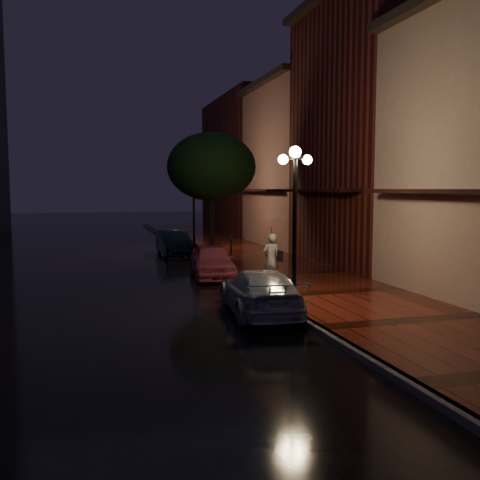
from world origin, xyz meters
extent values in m
plane|color=black|center=(0.00, 0.00, 0.00)|extent=(120.00, 120.00, 0.00)
cube|color=#46170C|center=(2.25, 0.00, 0.07)|extent=(4.50, 60.00, 0.15)
cube|color=#595451|center=(0.00, 0.00, 0.07)|extent=(0.25, 60.00, 0.15)
cube|color=#511914|center=(7.00, 2.00, 5.50)|extent=(5.00, 8.00, 11.00)
cube|color=#8C5951|center=(7.00, 10.00, 4.50)|extent=(5.00, 8.00, 9.00)
cube|color=#511914|center=(7.00, 20.00, 5.00)|extent=(5.00, 12.00, 10.00)
cylinder|color=black|center=(0.35, -5.00, 2.15)|extent=(0.12, 0.12, 4.00)
cylinder|color=black|center=(0.35, -5.00, 0.30)|extent=(0.36, 0.36, 0.30)
cube|color=black|center=(0.35, -5.00, 4.15)|extent=(0.70, 0.08, 0.08)
sphere|color=#F3CF92|center=(0.35, -5.00, 4.30)|extent=(0.32, 0.32, 0.32)
sphere|color=#F3CF92|center=(0.00, -5.00, 4.10)|extent=(0.26, 0.26, 0.26)
sphere|color=#F3CF92|center=(0.70, -5.00, 4.10)|extent=(0.26, 0.26, 0.26)
cylinder|color=black|center=(0.35, 9.00, 2.15)|extent=(0.12, 0.12, 4.00)
cylinder|color=black|center=(0.35, 9.00, 0.30)|extent=(0.36, 0.36, 0.30)
cube|color=black|center=(0.35, 9.00, 4.15)|extent=(0.70, 0.08, 0.08)
sphere|color=#F3CF92|center=(0.35, 9.00, 4.30)|extent=(0.32, 0.32, 0.32)
sphere|color=#F3CF92|center=(0.00, 9.00, 4.10)|extent=(0.26, 0.26, 0.26)
sphere|color=#F3CF92|center=(0.70, 9.00, 4.10)|extent=(0.26, 0.26, 0.26)
cylinder|color=black|center=(0.60, 6.00, 1.75)|extent=(0.28, 0.28, 3.20)
ellipsoid|color=black|center=(0.60, 6.00, 4.35)|extent=(4.16, 4.16, 3.20)
sphere|color=black|center=(1.30, 6.60, 3.75)|extent=(1.80, 1.80, 1.80)
sphere|color=black|center=(0.00, 5.30, 3.85)|extent=(1.80, 1.80, 1.80)
imported|color=#CD5462|center=(-0.60, 0.82, 0.64)|extent=(1.93, 3.90, 1.28)
imported|color=black|center=(-0.91, 7.84, 0.63)|extent=(1.35, 3.85, 1.27)
imported|color=#A7A7AF|center=(-0.73, -5.30, 0.60)|extent=(2.09, 4.29, 1.20)
imported|color=white|center=(0.72, -2.05, 1.00)|extent=(0.68, 0.50, 1.70)
imported|color=silver|center=(0.72, -2.05, 2.08)|extent=(0.99, 1.01, 0.91)
cylinder|color=black|center=(0.72, -2.05, 1.40)|extent=(0.02, 0.02, 1.36)
cube|color=black|center=(1.01, -2.10, 1.12)|extent=(0.14, 0.32, 0.34)
cylinder|color=black|center=(0.15, 0.84, 0.77)|extent=(0.07, 0.07, 1.24)
cube|color=black|center=(0.15, 0.84, 1.50)|extent=(0.14, 0.10, 0.25)
camera|label=1|loc=(-5.13, -18.52, 3.31)|focal=40.00mm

